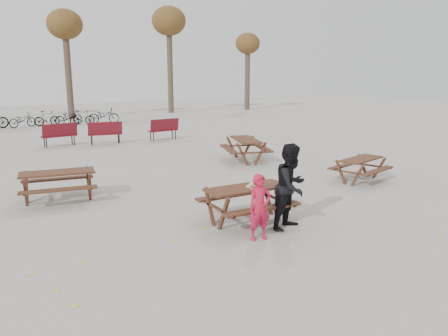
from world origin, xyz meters
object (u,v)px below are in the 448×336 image
main_picnic_table (247,195)px  child (260,207)px  adult (291,186)px  picnic_table_far (246,150)px  food_tray (251,186)px  picnic_table_north (58,186)px  picnic_table_east (360,170)px  soda_bottle (251,186)px

main_picnic_table → child: (-0.36, -1.01, 0.06)m
child → adult: (0.93, 0.23, 0.24)m
child → picnic_table_far: (3.91, 6.65, -0.24)m
main_picnic_table → child: size_ratio=1.38×
food_tray → child: 1.07m
food_tray → picnic_table_far: bearing=58.6°
adult → picnic_table_north: (-3.86, 4.41, -0.51)m
picnic_table_far → picnic_table_east: bearing=-145.2°
soda_bottle → child: size_ratio=0.13×
soda_bottle → adult: (0.58, -0.59, 0.04)m
soda_bottle → adult: adult is taller
picnic_table_east → main_picnic_table: bearing=-179.8°
picnic_table_east → picnic_table_north: size_ratio=0.90×
picnic_table_east → picnic_table_far: 4.46m
main_picnic_table → child: child is taller
food_tray → soda_bottle: bearing=-121.8°
picnic_table_east → picnic_table_north: (-8.18, 2.24, 0.04)m
adult → picnic_table_north: size_ratio=1.00×
picnic_table_far → soda_bottle: bearing=165.8°
food_tray → adult: adult is taller
soda_bottle → picnic_table_north: soda_bottle is taller
food_tray → picnic_table_east: 5.05m
adult → child: bearing=172.7°
main_picnic_table → food_tray: food_tray is taller
main_picnic_table → picnic_table_east: (4.90, 1.39, -0.24)m
picnic_table_north → picnic_table_far: 7.13m
food_tray → soda_bottle: soda_bottle is taller
soda_bottle → adult: size_ratio=0.10×
main_picnic_table → soda_bottle: soda_bottle is taller
picnic_table_east → picnic_table_far: bearing=91.9°
picnic_table_far → main_picnic_table: bearing=165.1°
adult → food_tray: bearing=102.9°
soda_bottle → picnic_table_far: bearing=58.6°
main_picnic_table → picnic_table_east: main_picnic_table is taller
adult → picnic_table_east: 4.87m
picnic_table_east → soda_bottle: bearing=-177.9°
picnic_table_north → picnic_table_east: bearing=-7.2°
main_picnic_table → picnic_table_far: 6.67m
child → picnic_table_east: bearing=30.1°
adult → picnic_table_north: adult is taller
picnic_table_east → picnic_table_far: size_ratio=0.84×
adult → picnic_table_far: 7.10m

